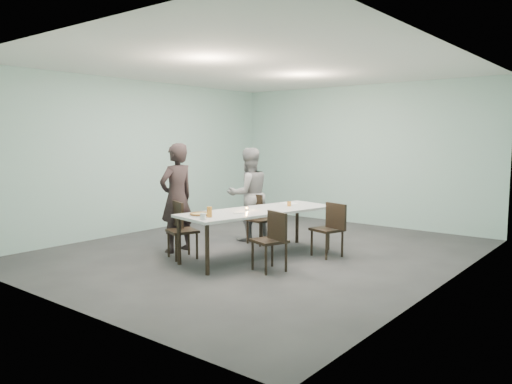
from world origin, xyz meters
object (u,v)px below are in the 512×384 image
Objects in this scene: water_tumbler at (203,216)px; side_plate at (239,213)px; table at (258,213)px; diner_near at (177,198)px; tealight at (247,209)px; beer_glass at (209,212)px; chair_near_right at (273,237)px; pizza at (201,214)px; amber_tumbler at (289,204)px; chair_near_left at (180,226)px; chair_far_left at (258,215)px; chair_far_right at (331,226)px; diner_far at (249,194)px.

side_plate is at bearing 90.55° from water_tumbler.
table is at bearing 89.54° from water_tumbler.
table is 1.52× the size of diner_near.
tealight is at bearing -109.46° from table.
diner_near reaches higher than beer_glass.
table is at bearing -20.62° from chair_near_right.
table is at bearing 115.95° from diner_near.
chair_near_right is at bearing -39.21° from table.
pizza is 0.38m from water_tumbler.
pizza is 4.25× the size of amber_tumbler.
tealight is at bearing -104.49° from amber_tumbler.
table is at bearing 84.73° from beer_glass.
beer_glass is at bearing 7.56° from chair_near_left.
chair_far_left is 1.43m from side_plate.
beer_glass is at bearing -91.66° from tealight.
chair_near_left is at bearing 163.20° from pizza.
chair_far_left is at bearing 106.85° from beer_glass.
tealight is (0.57, -1.00, 0.27)m from chair_far_left.
chair_far_left reaches higher than table.
table is 1.40m from diner_near.
chair_far_left reaches higher than side_plate.
amber_tumbler is (0.45, 1.61, 0.02)m from pizza.
table is at bearing 70.54° from tealight.
water_tumbler is (0.63, -2.03, 0.29)m from chair_far_left.
chair_far_right is 1.99m from beer_glass.
water_tumbler is at bearing -68.87° from beer_glass.
pizza is 3.78× the size of water_tumbler.
pizza is (0.98, -0.43, -0.13)m from diner_near.
amber_tumbler is at bearing 85.19° from water_tumbler.
diner_far is at bearing 113.72° from water_tumbler.
pizza reaches higher than table.
pizza is at bearing -68.19° from chair_far_left.
chair_far_left is 1.95m from chair_near_right.
chair_near_left is 0.49× the size of diner_near.
tealight is at bearing 63.82° from diner_far.
pizza is at bearing 69.99° from chair_far_right.
chair_far_right is at bearing 3.11° from amber_tumbler.
amber_tumbler is (0.15, 0.64, 0.10)m from table.
beer_glass reaches higher than amber_tumbler.
table is 0.95m from chair_near_right.
side_plate is 1.20× the size of beer_glass.
pizza reaches higher than side_plate.
table is 0.66m from amber_tumbler.
chair_near_right is 2.03m from diner_near.
beer_glass is at bearing -62.19° from chair_far_left.
tealight is 0.86m from amber_tumbler.
chair_near_left is 1.00× the size of chair_near_right.
table is at bearing 87.82° from side_plate.
beer_glass is at bearing 75.34° from chair_far_right.
table is 15.16× the size of side_plate.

